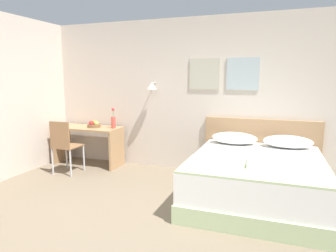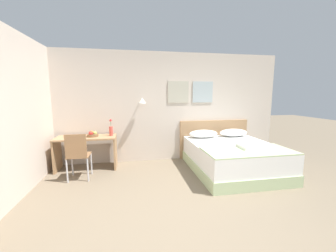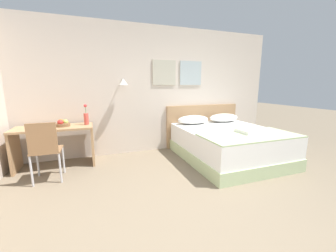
{
  "view_description": "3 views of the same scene",
  "coord_description": "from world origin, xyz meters",
  "px_view_note": "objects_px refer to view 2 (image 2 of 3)",
  "views": [
    {
      "loc": [
        1.49,
        -2.37,
        1.65
      ],
      "look_at": [
        0.03,
        1.72,
        0.94
      ],
      "focal_mm": 32.0,
      "sensor_mm": 36.0,
      "label": 1
    },
    {
      "loc": [
        -0.83,
        -2.33,
        1.65
      ],
      "look_at": [
        -0.09,
        1.67,
        1.02
      ],
      "focal_mm": 22.0,
      "sensor_mm": 36.0,
      "label": 2
    },
    {
      "loc": [
        -1.13,
        -1.63,
        1.44
      ],
      "look_at": [
        0.15,
        1.87,
        0.69
      ],
      "focal_mm": 22.0,
      "sensor_mm": 36.0,
      "label": 3
    }
  ],
  "objects_px": {
    "pillow_left": "(203,134)",
    "folded_towel_near_foot": "(248,146)",
    "desk_chair": "(78,153)",
    "fruit_bowl": "(92,134)",
    "bed": "(232,158)",
    "throw_blanket": "(248,151)",
    "pillow_right": "(233,133)",
    "flower_vase": "(111,130)",
    "desk": "(86,146)",
    "headboard": "(214,139)"
  },
  "relations": [
    {
      "from": "pillow_left",
      "to": "bed",
      "type": "bearing_deg",
      "value": -62.14
    },
    {
      "from": "bed",
      "to": "throw_blanket",
      "type": "xyz_separation_m",
      "value": [
        0.0,
        -0.58,
        0.31
      ]
    },
    {
      "from": "throw_blanket",
      "to": "desk",
      "type": "relative_size",
      "value": 1.3
    },
    {
      "from": "desk_chair",
      "to": "desk",
      "type": "bearing_deg",
      "value": 86.96
    },
    {
      "from": "pillow_left",
      "to": "desk_chair",
      "type": "relative_size",
      "value": 0.77
    },
    {
      "from": "pillow_left",
      "to": "flower_vase",
      "type": "height_order",
      "value": "flower_vase"
    },
    {
      "from": "pillow_left",
      "to": "throw_blanket",
      "type": "height_order",
      "value": "pillow_left"
    },
    {
      "from": "desk_chair",
      "to": "headboard",
      "type": "bearing_deg",
      "value": 16.77
    },
    {
      "from": "desk_chair",
      "to": "fruit_bowl",
      "type": "distance_m",
      "value": 0.71
    },
    {
      "from": "bed",
      "to": "fruit_bowl",
      "type": "xyz_separation_m",
      "value": [
        -2.97,
        0.73,
        0.48
      ]
    },
    {
      "from": "throw_blanket",
      "to": "desk_chair",
      "type": "bearing_deg",
      "value": 168.21
    },
    {
      "from": "bed",
      "to": "throw_blanket",
      "type": "bearing_deg",
      "value": -90.0
    },
    {
      "from": "bed",
      "to": "flower_vase",
      "type": "relative_size",
      "value": 5.3
    },
    {
      "from": "fruit_bowl",
      "to": "bed",
      "type": "bearing_deg",
      "value": -13.7
    },
    {
      "from": "flower_vase",
      "to": "fruit_bowl",
      "type": "bearing_deg",
      "value": -174.97
    },
    {
      "from": "pillow_left",
      "to": "desk",
      "type": "relative_size",
      "value": 0.56
    },
    {
      "from": "pillow_right",
      "to": "throw_blanket",
      "type": "xyz_separation_m",
      "value": [
        -0.4,
        -1.33,
        -0.08
      ]
    },
    {
      "from": "folded_towel_near_foot",
      "to": "fruit_bowl",
      "type": "distance_m",
      "value": 3.26
    },
    {
      "from": "pillow_right",
      "to": "desk",
      "type": "bearing_deg",
      "value": -179.52
    },
    {
      "from": "folded_towel_near_foot",
      "to": "desk_chair",
      "type": "distance_m",
      "value": 3.26
    },
    {
      "from": "throw_blanket",
      "to": "flower_vase",
      "type": "xyz_separation_m",
      "value": [
        -2.58,
        1.34,
        0.25
      ]
    },
    {
      "from": "headboard",
      "to": "desk",
      "type": "relative_size",
      "value": 1.43
    },
    {
      "from": "pillow_left",
      "to": "folded_towel_near_foot",
      "type": "xyz_separation_m",
      "value": [
        0.47,
        -1.19,
        -0.04
      ]
    },
    {
      "from": "headboard",
      "to": "pillow_left",
      "type": "height_order",
      "value": "headboard"
    },
    {
      "from": "desk_chair",
      "to": "fruit_bowl",
      "type": "bearing_deg",
      "value": 75.0
    },
    {
      "from": "desk",
      "to": "fruit_bowl",
      "type": "relative_size",
      "value": 5.18
    },
    {
      "from": "bed",
      "to": "folded_towel_near_foot",
      "type": "bearing_deg",
      "value": -80.6
    },
    {
      "from": "bed",
      "to": "folded_towel_near_foot",
      "type": "distance_m",
      "value": 0.57
    },
    {
      "from": "pillow_left",
      "to": "desk",
      "type": "height_order",
      "value": "pillow_left"
    },
    {
      "from": "bed",
      "to": "throw_blanket",
      "type": "height_order",
      "value": "throw_blanket"
    },
    {
      "from": "desk",
      "to": "headboard",
      "type": "bearing_deg",
      "value": 5.63
    },
    {
      "from": "fruit_bowl",
      "to": "pillow_right",
      "type": "bearing_deg",
      "value": 0.42
    },
    {
      "from": "fruit_bowl",
      "to": "headboard",
      "type": "bearing_deg",
      "value": 5.8
    },
    {
      "from": "pillow_left",
      "to": "folded_towel_near_foot",
      "type": "height_order",
      "value": "pillow_left"
    },
    {
      "from": "bed",
      "to": "desk",
      "type": "bearing_deg",
      "value": 166.97
    },
    {
      "from": "bed",
      "to": "throw_blanket",
      "type": "distance_m",
      "value": 0.66
    },
    {
      "from": "pillow_right",
      "to": "desk",
      "type": "xyz_separation_m",
      "value": [
        -3.51,
        -0.03,
        -0.18
      ]
    },
    {
      "from": "bed",
      "to": "desk",
      "type": "height_order",
      "value": "desk"
    },
    {
      "from": "pillow_right",
      "to": "flower_vase",
      "type": "distance_m",
      "value": 2.98
    },
    {
      "from": "headboard",
      "to": "pillow_right",
      "type": "relative_size",
      "value": 2.55
    },
    {
      "from": "pillow_right",
      "to": "folded_towel_near_foot",
      "type": "distance_m",
      "value": 1.23
    },
    {
      "from": "pillow_right",
      "to": "desk",
      "type": "height_order",
      "value": "pillow_right"
    },
    {
      "from": "headboard",
      "to": "bed",
      "type": "bearing_deg",
      "value": -90.0
    },
    {
      "from": "headboard",
      "to": "fruit_bowl",
      "type": "bearing_deg",
      "value": -174.2
    },
    {
      "from": "folded_towel_near_foot",
      "to": "pillow_left",
      "type": "bearing_deg",
      "value": 111.53
    },
    {
      "from": "pillow_left",
      "to": "desk_chair",
      "type": "xyz_separation_m",
      "value": [
        -2.75,
        -0.67,
        -0.14
      ]
    },
    {
      "from": "headboard",
      "to": "desk_chair",
      "type": "relative_size",
      "value": 1.97
    },
    {
      "from": "throw_blanket",
      "to": "fruit_bowl",
      "type": "relative_size",
      "value": 6.71
    },
    {
      "from": "pillow_right",
      "to": "desk_chair",
      "type": "height_order",
      "value": "desk_chair"
    },
    {
      "from": "throw_blanket",
      "to": "folded_towel_near_foot",
      "type": "bearing_deg",
      "value": 62.52
    }
  ]
}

